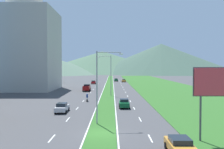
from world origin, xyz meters
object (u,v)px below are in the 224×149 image
object	(u,v)px
car_0	(61,108)
car_2	(123,80)
street_lamp_near	(99,82)
car_3	(123,103)
street_lamp_mid	(108,73)
car_4	(115,80)
billboard_roadside	(216,86)
pickup_truck_0	(86,88)
car_5	(179,146)
motorcycle_rider	(86,98)
car_1	(92,82)

from	to	relation	value
car_0	car_2	bearing A→B (deg)	-9.86
street_lamp_near	car_3	xyz separation A→B (m)	(3.76, 12.62, -4.68)
street_lamp_mid	car_3	xyz separation A→B (m)	(2.85, -18.27, -5.14)
street_lamp_near	car_4	size ratio (longest dim) A/B	2.15
billboard_roadside	pickup_truck_0	world-z (taller)	billboard_roadside
street_lamp_mid	car_3	bearing A→B (deg)	-81.13
car_5	pickup_truck_0	world-z (taller)	pickup_truck_0
car_2	car_3	bearing A→B (deg)	-2.75
car_5	street_lamp_mid	bearing A→B (deg)	-171.28
motorcycle_rider	car_5	bearing A→B (deg)	-160.58
street_lamp_mid	pickup_truck_0	bearing A→B (deg)	119.60
car_0	car_3	xyz separation A→B (m)	(10.38, 4.44, 0.03)
street_lamp_mid	car_0	distance (m)	24.48
car_3	motorcycle_rider	xyz separation A→B (m)	(-7.54, 7.94, -0.06)
car_5	pickup_truck_0	xyz separation A→B (m)	(-13.61, 54.47, 0.25)
car_0	pickup_truck_0	distance (m)	35.37
street_lamp_mid	car_4	size ratio (longest dim) A/B	2.35
car_3	motorcycle_rider	size ratio (longest dim) A/B	2.03
street_lamp_mid	motorcycle_rider	bearing A→B (deg)	-114.40
car_2	car_3	size ratio (longest dim) A/B	1.15
street_lamp_near	car_2	bearing A→B (deg)	85.23
pickup_truck_0	street_lamp_near	bearing A→B (deg)	-171.79
pickup_truck_0	car_0	bearing A→B (deg)	179.45
car_1	car_5	xyz separation A→B (m)	(13.92, -86.14, -0.04)
car_2	street_lamp_mid	bearing A→B (deg)	-6.40
billboard_roadside	street_lamp_near	bearing A→B (deg)	148.47
car_4	pickup_truck_0	world-z (taller)	pickup_truck_0
car_0	car_3	world-z (taller)	car_3
car_4	car_0	bearing A→B (deg)	-6.77
pickup_truck_0	motorcycle_rider	bearing A→B (deg)	-173.77
car_2	car_1	bearing A→B (deg)	-45.49
billboard_roadside	car_2	xyz separation A→B (m)	(-4.51, 96.32, -4.80)
street_lamp_mid	car_0	world-z (taller)	street_lamp_mid
car_1	car_3	xyz separation A→B (m)	(10.36, -62.60, 0.03)
car_1	car_2	size ratio (longest dim) A/B	0.93
car_1	car_5	distance (m)	87.26
car_0	car_1	distance (m)	67.04
car_1	pickup_truck_0	size ratio (longest dim) A/B	0.80
street_lamp_near	car_4	bearing A→B (deg)	87.78
pickup_truck_0	street_lamp_mid	bearing A→B (deg)	-150.40
street_lamp_near	car_3	bearing A→B (deg)	73.41
street_lamp_mid	pickup_truck_0	xyz separation A→B (m)	(-7.19, 12.66, -4.96)
car_0	street_lamp_mid	bearing A→B (deg)	-18.35
car_3	street_lamp_near	bearing A→B (deg)	-16.59
car_5	billboard_roadside	bearing A→B (deg)	128.03
car_1	car_3	size ratio (longest dim) A/B	1.06
car_5	car_3	bearing A→B (deg)	-171.39
street_lamp_mid	car_5	bearing A→B (deg)	-81.28
street_lamp_mid	pickup_truck_0	distance (m)	15.38
billboard_roadside	car_2	distance (m)	96.54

